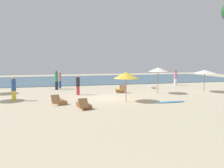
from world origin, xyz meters
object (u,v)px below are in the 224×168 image
lounger_1 (84,105)px  person_4 (175,78)px  dog (153,87)px  surfboard (171,102)px  umbrella_3 (126,75)px  lounger_3 (119,90)px  person_1 (56,80)px  umbrella_0 (205,72)px  person_2 (60,80)px  lounger_0 (59,101)px  umbrella_4 (158,70)px  person_3 (14,89)px  person_0 (78,85)px

lounger_1 → person_4: 15.90m
dog → surfboard: size_ratio=0.36×
umbrella_3 → lounger_3: (0.96, 4.90, -1.75)m
lounger_1 → person_1: size_ratio=0.90×
umbrella_0 → person_4: (0.33, 5.82, -1.00)m
surfboard → person_4: bearing=58.7°
person_2 → surfboard: (7.36, -10.24, -0.90)m
person_4 → surfboard: person_4 is taller
umbrella_0 → lounger_3: size_ratio=1.19×
umbrella_3 → person_2: bearing=115.4°
lounger_1 → dog: bearing=43.2°
dog → surfboard: bearing=-105.3°
umbrella_3 → surfboard: (3.02, -1.09, -1.89)m
lounger_0 → lounger_3: lounger_3 is taller
lounger_1 → dog: (8.38, 7.88, 0.03)m
umbrella_4 → surfboard: size_ratio=1.06×
person_1 → surfboard: size_ratio=0.87×
lounger_3 → person_1: (-5.68, 3.22, 0.80)m
person_3 → person_4: (16.90, 6.33, 0.01)m
umbrella_4 → lounger_0: 9.40m
lounger_0 → lounger_3: (5.73, 4.47, 0.01)m
umbrella_0 → umbrella_4: size_ratio=0.89×
lounger_1 → lounger_3: size_ratio=1.00×
lounger_1 → lounger_3: (4.24, 6.30, 0.01)m
umbrella_4 → person_1: (-8.74, 5.01, -1.18)m
person_0 → surfboard: size_ratio=0.77×
umbrella_0 → person_4: umbrella_0 is taller
lounger_0 → person_0: (1.76, 3.70, 0.69)m
person_4 → dog: 4.53m
lounger_0 → surfboard: bearing=-11.1°
lounger_3 → person_2: size_ratio=0.96×
person_2 → person_3: bearing=-117.9°
lounger_0 → person_2: size_ratio=0.98×
umbrella_4 → person_3: 12.03m
umbrella_3 → dog: (5.09, 6.48, -1.73)m
umbrella_3 → dog: size_ratio=2.72×
person_4 → person_3: bearing=-159.5°
umbrella_0 → dog: bearing=134.6°
lounger_1 → surfboard: 6.31m
lounger_3 → person_2: bearing=141.3°
person_4 → umbrella_3: bearing=-135.9°
umbrella_3 → umbrella_0: bearing=18.4°
dog → person_2: bearing=164.2°
lounger_1 → dog: size_ratio=2.21×
umbrella_0 → lounger_3: umbrella_0 is taller
umbrella_3 → person_3: umbrella_3 is taller
lounger_0 → person_2: bearing=87.1°
person_3 → umbrella_4: bearing=3.6°
person_1 → person_4: 13.71m
umbrella_0 → lounger_3: 8.14m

